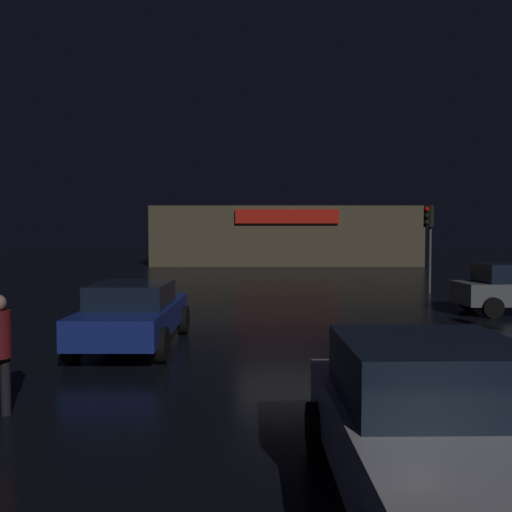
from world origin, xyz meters
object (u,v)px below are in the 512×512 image
(car_far, at_px, (135,313))
(pedestrian, at_px, (0,346))
(store_building, at_px, (286,236))
(car_near, at_px, (433,427))
(traffic_signal_cross_left, at_px, (430,227))

(car_far, distance_m, pedestrian, 4.65)
(store_building, distance_m, car_near, 38.15)
(traffic_signal_cross_left, relative_size, car_near, 0.97)
(store_building, relative_size, car_near, 5.35)
(store_building, xyz_separation_m, traffic_signal_cross_left, (4.97, -20.36, 0.53))
(store_building, bearing_deg, traffic_signal_cross_left, -76.28)
(store_building, height_order, car_far, store_building)
(store_building, xyz_separation_m, pedestrian, (-5.87, -35.57, -1.28))
(car_far, relative_size, pedestrian, 2.68)
(store_building, xyz_separation_m, car_near, (-0.66, -38.11, -1.50))
(store_building, distance_m, traffic_signal_cross_left, 20.96)
(store_building, relative_size, car_far, 4.46)
(traffic_signal_cross_left, height_order, car_near, traffic_signal_cross_left)
(store_building, relative_size, pedestrian, 11.97)
(car_near, relative_size, pedestrian, 2.24)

